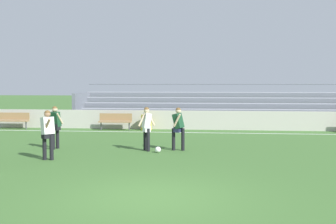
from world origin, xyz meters
TOP-DOWN VIEW (x-y plane):
  - ground_plane at (0.00, 0.00)m, footprint 160.00×160.00m
  - field_line_sideline at (0.00, 12.47)m, footprint 44.00×0.12m
  - sideline_wall at (0.00, 13.97)m, footprint 48.00×0.16m
  - bleacher_stand at (1.50, 16.50)m, footprint 16.91×3.54m
  - bench_near_wall_gap at (-9.80, 13.26)m, footprint 1.80×0.40m
  - bench_centre_sideline at (-3.97, 13.26)m, footprint 1.80×0.40m
  - trash_bin at (-2.29, 13.38)m, footprint 0.56×0.56m
  - player_white_on_ball at (-1.14, 6.41)m, footprint 0.62×0.48m
  - player_dark_wide_right at (0.03, 6.62)m, footprint 0.48×0.61m
  - player_white_deep_cover at (-4.07, 4.17)m, footprint 0.47×0.67m
  - player_dark_trailing_run at (-4.71, 6.45)m, footprint 0.59×0.42m
  - soccer_ball at (-0.66, 6.02)m, footprint 0.22×0.22m

SIDE VIEW (x-z plane):
  - ground_plane at x=0.00m, z-range 0.00..0.00m
  - field_line_sideline at x=0.00m, z-range 0.00..0.01m
  - soccer_ball at x=-0.66m, z-range 0.00..0.22m
  - trash_bin at x=-2.29m, z-range 0.00..0.84m
  - sideline_wall at x=0.00m, z-range 0.00..1.04m
  - bench_near_wall_gap at x=-9.80m, z-range 0.10..1.00m
  - bench_centre_sideline at x=-3.97m, z-range 0.10..1.00m
  - player_dark_wide_right at x=0.03m, z-range 0.15..1.77m
  - player_white_on_ball at x=-1.14m, z-range 0.15..1.80m
  - player_white_deep_cover at x=-4.07m, z-range 0.15..1.80m
  - player_dark_trailing_run at x=-4.71m, z-range 0.16..1.81m
  - bleacher_stand at x=1.50m, z-range -0.21..2.32m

